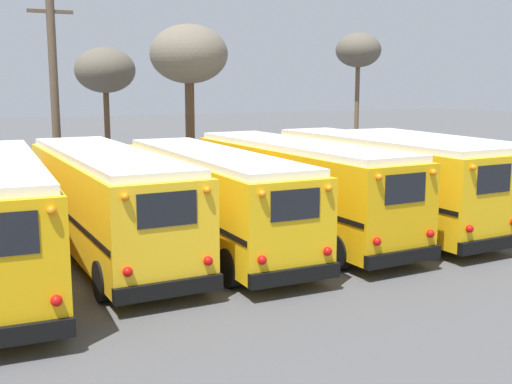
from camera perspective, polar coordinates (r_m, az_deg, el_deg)
ground_plane at (r=20.52m, az=0.29°, el=-4.49°), size 160.00×160.00×0.00m
school_bus_1 at (r=19.24m, az=-13.16°, el=-0.58°), size 2.83×10.94×3.09m
school_bus_2 at (r=19.68m, az=-3.96°, el=-0.28°), size 2.49×10.62×2.98m
school_bus_3 at (r=21.18m, az=3.70°, el=0.63°), size 2.96×10.69×3.12m
school_bus_4 at (r=22.68m, az=10.84°, el=1.15°), size 2.87×10.22×3.18m
school_bus_5 at (r=25.28m, az=15.40°, el=1.67°), size 2.90×9.48×3.03m
utility_pole at (r=27.92m, az=-17.48°, el=8.32°), size 1.80×0.34×8.93m
bare_tree_0 at (r=35.86m, az=-13.27°, el=10.41°), size 3.23×3.23×6.90m
bare_tree_1 at (r=37.21m, az=9.08°, el=12.18°), size 2.54×2.54×7.78m
bare_tree_2 at (r=30.43m, az=-5.99°, el=11.91°), size 3.61×3.61×7.69m
fence_line at (r=27.34m, az=-6.83°, el=1.15°), size 23.64×0.06×1.42m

